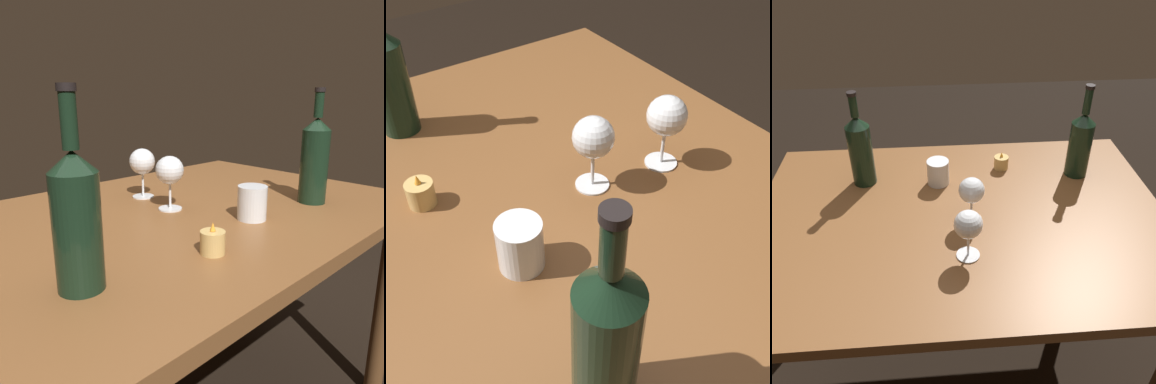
{
  "view_description": "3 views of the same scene",
  "coord_description": "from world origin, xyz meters",
  "views": [
    {
      "loc": [
        0.7,
        0.75,
        1.06
      ],
      "look_at": [
        0.0,
        0.04,
        0.8
      ],
      "focal_mm": 35.7,
      "sensor_mm": 36.0,
      "label": 1
    },
    {
      "loc": [
        -0.55,
        0.42,
        1.36
      ],
      "look_at": [
        -0.02,
        0.05,
        0.79
      ],
      "focal_mm": 46.14,
      "sensor_mm": 36.0,
      "label": 2
    },
    {
      "loc": [
        -0.08,
        -1.02,
        1.57
      ],
      "look_at": [
        0.01,
        -0.04,
        0.86
      ],
      "focal_mm": 39.23,
      "sensor_mm": 36.0,
      "label": 3
    }
  ],
  "objects": [
    {
      "name": "water_tumbler",
      "position": [
        -0.07,
        0.19,
        0.78
      ],
      "size": [
        0.08,
        0.08,
        0.09
      ],
      "color": "white",
      "rests_on": "dining_table"
    },
    {
      "name": "wine_glass_left",
      "position": [
        0.03,
        -0.02,
        0.85
      ],
      "size": [
        0.08,
        0.08,
        0.15
      ],
      "color": "white",
      "rests_on": "dining_table"
    },
    {
      "name": "wine_bottle",
      "position": [
        -0.32,
        0.22,
        0.87
      ],
      "size": [
        0.08,
        0.08,
        0.33
      ],
      "color": "black",
      "rests_on": "dining_table"
    },
    {
      "name": "ground_plane",
      "position": [
        0.0,
        0.0,
        0.0
      ],
      "size": [
        6.0,
        6.0,
        0.0
      ],
      "primitive_type": "plane",
      "color": "black"
    },
    {
      "name": "wine_glass_right",
      "position": [
        0.01,
        -0.18,
        0.85
      ],
      "size": [
        0.08,
        0.08,
        0.15
      ],
      "color": "white",
      "rests_on": "dining_table"
    },
    {
      "name": "dining_table",
      "position": [
        0.0,
        0.0,
        0.65
      ],
      "size": [
        1.3,
        0.9,
        0.74
      ],
      "color": "brown",
      "rests_on": "ground"
    },
    {
      "name": "votive_candle",
      "position": [
        0.17,
        0.27,
        0.76
      ],
      "size": [
        0.05,
        0.05,
        0.07
      ],
      "color": "#DBB266",
      "rests_on": "dining_table"
    },
    {
      "name": "wine_bottle_second",
      "position": [
        0.43,
        0.21,
        0.86
      ],
      "size": [
        0.08,
        0.08,
        0.33
      ],
      "color": "black",
      "rests_on": "dining_table"
    }
  ]
}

